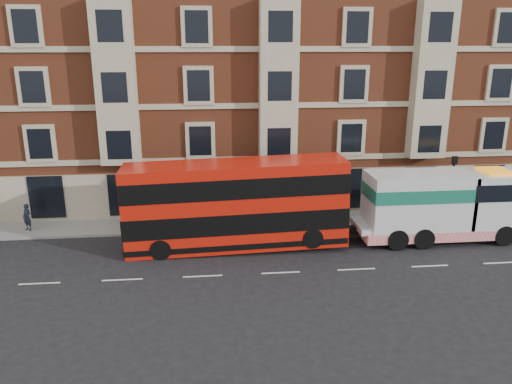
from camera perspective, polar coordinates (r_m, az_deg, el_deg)
The scene contains 8 objects.
ground at distance 26.04m, azimuth 2.84°, elevation -9.20°, with size 120.00×120.00×0.00m, color black.
sidewalk at distance 32.87m, azimuth 0.90°, elevation -3.41°, with size 90.00×3.00×0.15m, color slate.
victorian_terrace at distance 38.41m, azimuth 0.40°, elevation 14.73°, with size 45.00×12.00×20.40m.
lamp_post_west at distance 30.71m, azimuth -9.98°, elevation -0.01°, with size 0.35×0.15×4.35m.
lamp_post_east at distance 34.37m, azimuth 21.49°, elevation 0.85°, with size 0.35×0.15×4.35m.
double_decker_bus at distance 28.17m, azimuth -2.33°, elevation -1.31°, with size 12.43×2.86×5.04m.
tow_truck at distance 31.38m, azimuth 20.25°, elevation -1.36°, with size 9.96×2.94×4.15m.
pedestrian at distance 34.06m, azimuth -24.69°, elevation -2.63°, with size 0.62×0.40×1.69m, color #171F2F.
Camera 1 is at (-3.62, -23.16, 11.34)m, focal length 35.00 mm.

